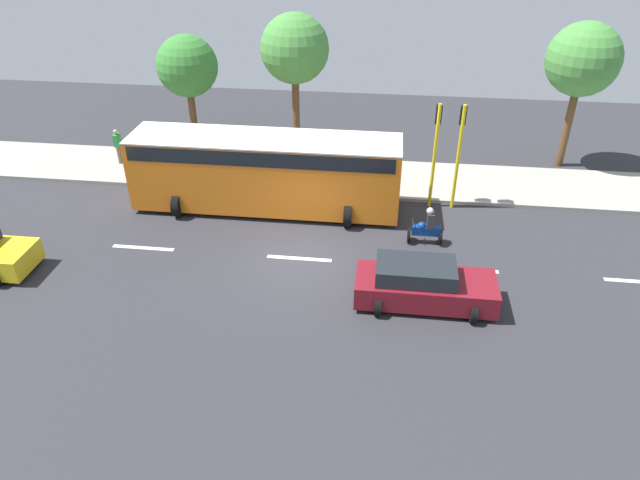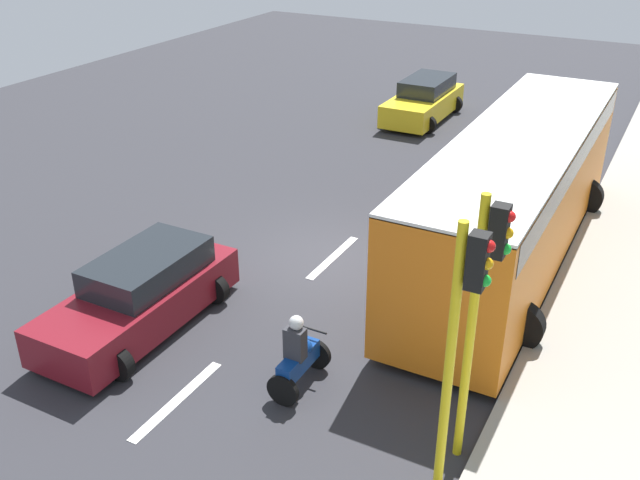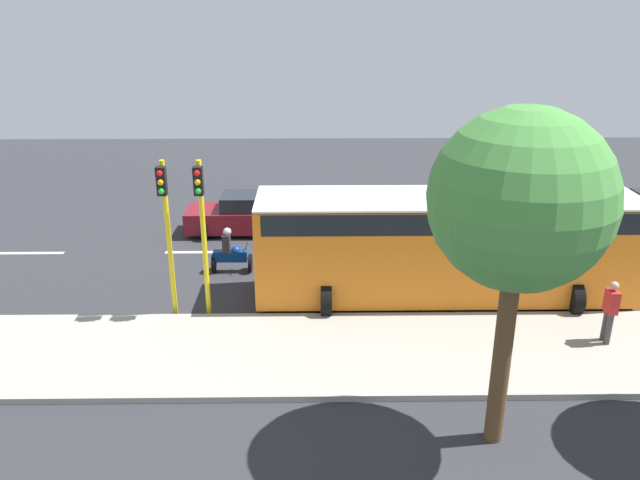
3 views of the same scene
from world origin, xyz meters
The scene contains 11 objects.
ground_plane centered at (0.00, 0.00, -0.05)m, with size 40.00×60.00×0.10m, color #2D2D33.
lane_stripe_north centered at (0.00, -6.00, 0.01)m, with size 0.20×2.40×0.01m, color white.
lane_stripe_mid centered at (0.00, 0.00, 0.01)m, with size 0.20×2.40×0.01m, color white.
lane_stripe_south centered at (0.00, 6.00, 0.01)m, with size 0.20×2.40×0.01m, color white.
lane_stripe_far_south centered at (0.00, 12.00, 0.01)m, with size 0.20×2.40×0.01m, color white.
car_yellow_cab centered at (-2.08, 11.54, 0.71)m, with size 2.15×4.47×1.52m.
car_maroon centered at (-2.09, -4.40, 0.71)m, with size 2.17×4.54×1.52m.
city_bus centered at (3.73, 1.94, 1.85)m, with size 3.20×11.00×3.16m.
motorcycle centered at (1.69, -4.64, 0.64)m, with size 0.60×1.30×1.53m.
traffic_light_corner centered at (4.85, -5.87, 2.93)m, with size 0.49×0.24×4.50m.
traffic_light_midblock centered at (4.85, -4.92, 2.93)m, with size 0.49×0.24×4.50m.
Camera 2 is at (6.89, -13.57, 8.20)m, focal length 40.13 mm.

